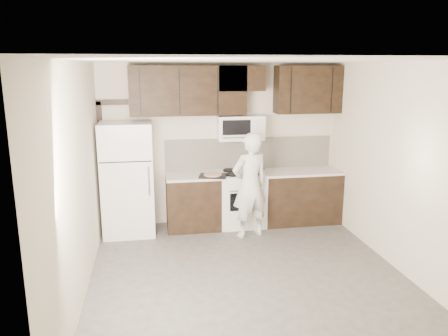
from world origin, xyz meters
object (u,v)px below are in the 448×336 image
object	(u,v)px
stove	(241,199)
person	(250,185)
refrigerator	(128,179)
microwave	(240,128)

from	to	relation	value
stove	person	world-z (taller)	person
stove	refrigerator	distance (m)	1.90
refrigerator	person	world-z (taller)	refrigerator
person	stove	bearing A→B (deg)	-103.55
microwave	person	distance (m)	1.04
stove	person	distance (m)	0.64
stove	microwave	distance (m)	1.20
person	refrigerator	bearing A→B (deg)	-30.55
microwave	person	bearing A→B (deg)	-87.70
stove	refrigerator	world-z (taller)	refrigerator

